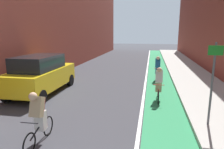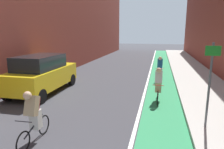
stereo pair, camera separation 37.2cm
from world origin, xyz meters
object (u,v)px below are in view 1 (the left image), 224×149
at_px(cyclist_mid, 159,83).
at_px(cyclist_lead, 39,116).
at_px(parked_suv_yellow_cab, 41,74).
at_px(street_sign_post, 213,77).
at_px(cyclist_trailing, 158,68).

bearing_deg(cyclist_mid, cyclist_lead, -127.08).
distance_m(parked_suv_yellow_cab, cyclist_lead, 5.17).
bearing_deg(parked_suv_yellow_cab, cyclist_lead, -60.74).
distance_m(parked_suv_yellow_cab, street_sign_post, 7.92).
xyz_separation_m(parked_suv_yellow_cab, cyclist_trailing, (5.96, 4.07, -0.21)).
xyz_separation_m(cyclist_lead, street_sign_post, (4.92, 1.93, 0.89)).
relative_size(parked_suv_yellow_cab, cyclist_lead, 2.68).
height_order(parked_suv_yellow_cab, cyclist_lead, parked_suv_yellow_cab).
height_order(cyclist_mid, cyclist_trailing, cyclist_trailing).
distance_m(cyclist_lead, cyclist_mid, 5.62).
height_order(cyclist_lead, cyclist_mid, cyclist_mid).
bearing_deg(cyclist_lead, cyclist_trailing, 68.18).
distance_m(parked_suv_yellow_cab, cyclist_mid, 5.92).
relative_size(parked_suv_yellow_cab, cyclist_mid, 2.63).
bearing_deg(street_sign_post, parked_suv_yellow_cab, 160.87).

